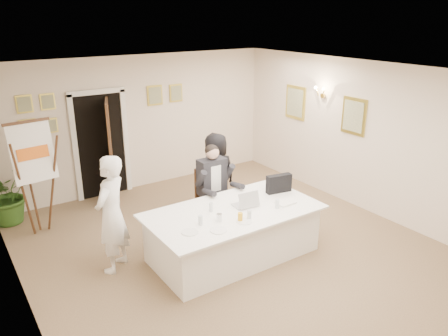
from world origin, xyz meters
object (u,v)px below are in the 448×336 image
Objects in this scene: standing_woman at (216,175)px; laptop_bag at (279,184)px; oj_glass at (240,217)px; flip_chart at (35,184)px; standing_man at (112,214)px; paper_stack at (286,203)px; seated_man at (214,187)px; laptop at (244,197)px; potted_palm at (6,194)px; conference_table at (233,233)px; steel_jug at (219,217)px.

standing_woman is 3.64× the size of laptop_bag.
oj_glass is at bearing -145.62° from laptop_bag.
oj_glass is at bearing -52.18° from flip_chart.
laptop_bag is at bearing 128.43° from standing_man.
standing_man is at bearing 159.25° from paper_stack.
flip_chart reaches higher than paper_stack.
flip_chart is 3.55m from oj_glass.
seated_man is 11.72× the size of oj_glass.
paper_stack is at bearing -22.42° from laptop.
standing_woman is at bearing 120.43° from laptop_bag.
standing_woman is 1.88m from oj_glass.
flip_chart is 4.13m from paper_stack.
potted_palm reaches higher than laptop_bag.
flip_chart is at bearing 133.35° from conference_table.
steel_jug is at bearing 176.29° from paper_stack.
flip_chart is (-2.58, 1.46, 0.14)m from seated_man.
steel_jug is (-1.19, 0.08, 0.04)m from paper_stack.
steel_jug reaches higher than paper_stack.
seated_man reaches higher than paper_stack.
potted_palm is at bearing -108.57° from standing_man.
potted_palm reaches higher than oj_glass.
laptop_bag is at bearing -45.73° from seated_man.
potted_palm is (-1.03, 2.55, -0.34)m from standing_man.
flip_chart is at bearing 127.82° from oj_glass.
standing_woman is 1.38m from laptop.
paper_stack is (3.12, -2.70, -0.11)m from flip_chart.
potted_palm reaches higher than conference_table.
seated_man is at bearing -37.11° from potted_palm.
laptop_bag is at bearing 8.81° from conference_table.
standing_man reaches higher than laptop_bag.
oj_glass is (-0.95, -0.10, 0.05)m from paper_stack.
paper_stack is (0.23, -1.64, 0.00)m from standing_woman.
standing_man reaches higher than paper_stack.
laptop_bag is (0.75, -0.82, 0.16)m from seated_man.
seated_man is at bearing 148.36° from standing_man.
laptop_bag is (1.03, 0.16, 0.53)m from conference_table.
paper_stack is at bearing -3.71° from steel_jug.
potted_palm is at bearing -22.41° from standing_woman.
standing_woman is 1.83m from steel_jug.
standing_woman is at bearing 58.37° from steel_jug.
seated_man is 1.41× the size of potted_palm.
laptop is (2.54, -2.40, 0.01)m from flip_chart.
laptop is 0.66m from steel_jug.
potted_palm is 3.62× the size of paper_stack.
standing_man reaches higher than potted_palm.
seated_man is at bearing 60.69° from steel_jug.
standing_man reaches higher than seated_man.
potted_palm is 4.94m from paper_stack.
standing_woman is at bearing 97.97° from paper_stack.
seated_man is at bearing -29.49° from flip_chart.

